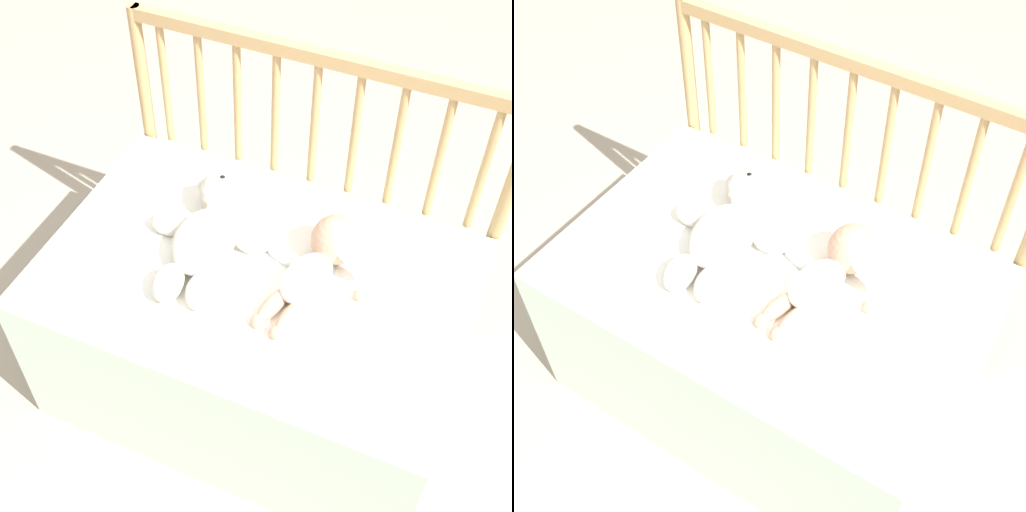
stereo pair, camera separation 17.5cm
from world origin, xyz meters
The scene contains 6 objects.
ground_plane centered at (0.00, 0.00, 0.00)m, with size 12.00×12.00×0.00m, color tan.
crib_mattress centered at (0.00, 0.00, 0.25)m, with size 1.08×0.71×0.51m.
crib_rail centered at (0.00, 0.38, 0.64)m, with size 1.08×0.04×0.92m.
blanket centered at (-0.02, 0.00, 0.51)m, with size 0.77×0.52×0.01m.
teddy_bear centered at (-0.15, 0.04, 0.56)m, with size 0.33×0.43×0.13m.
baby centered at (0.15, 0.05, 0.56)m, with size 0.31×0.37×0.13m.
Camera 2 is at (0.63, -0.98, 1.87)m, focal length 50.00 mm.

